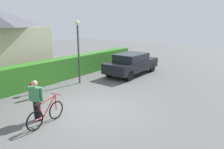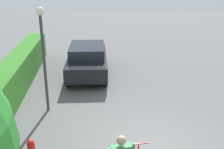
{
  "view_description": "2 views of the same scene",
  "coord_description": "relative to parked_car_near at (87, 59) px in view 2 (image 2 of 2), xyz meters",
  "views": [
    {
      "loc": [
        -5.73,
        -5.19,
        3.5
      ],
      "look_at": [
        2.5,
        0.83,
        0.89
      ],
      "focal_mm": 31.76,
      "sensor_mm": 36.0,
      "label": 1
    },
    {
      "loc": [
        -6.81,
        1.61,
        4.69
      ],
      "look_at": [
        3.19,
        0.83,
        1.04
      ],
      "focal_mm": 44.38,
      "sensor_mm": 36.0,
      "label": 2
    }
  ],
  "objects": [
    {
      "name": "parked_car_near",
      "position": [
        0.0,
        0.0,
        0.0
      ],
      "size": [
        4.58,
        1.96,
        1.5
      ],
      "color": "black",
      "rests_on": "ground"
    },
    {
      "name": "street_lamp",
      "position": [
        -3.73,
        1.43,
        1.64
      ],
      "size": [
        0.28,
        0.28,
        3.7
      ],
      "color": "#38383D",
      "rests_on": "ground"
    },
    {
      "name": "ground_plane",
      "position": [
        -6.17,
        -1.8,
        -0.8
      ],
      "size": [
        60.0,
        60.0,
        0.0
      ],
      "primitive_type": "plane",
      "color": "#5B5B5B"
    }
  ]
}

